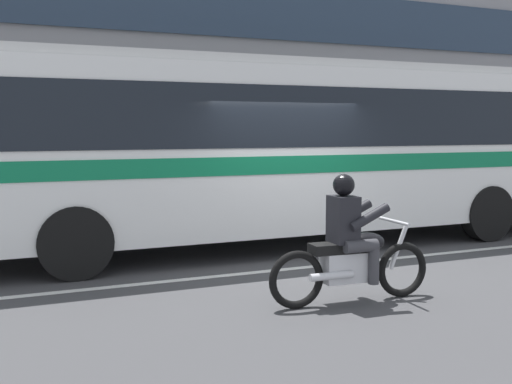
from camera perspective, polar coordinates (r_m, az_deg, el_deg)
ground_plane at (r=9.89m, az=2.56°, el=-6.33°), size 60.00×60.00×0.00m
sidewalk_curb at (r=14.56m, az=-6.26°, el=-2.08°), size 28.00×3.80×0.15m
lane_center_stripe at (r=9.37m, az=4.18°, el=-7.01°), size 26.60×0.14×0.01m
transit_bus at (r=11.06m, az=3.33°, el=4.81°), size 12.73×2.65×3.22m
motorcycle_with_rider at (r=7.49m, az=8.77°, el=-5.27°), size 2.14×0.64×1.56m
fire_hydrant at (r=13.46m, az=-2.76°, el=-0.80°), size 0.22×0.30×0.75m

